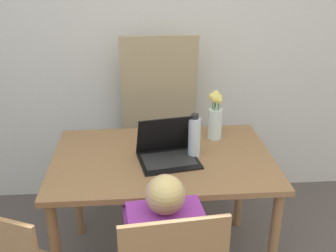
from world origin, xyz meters
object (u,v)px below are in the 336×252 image
object	(u,v)px
flower_vase	(215,117)
water_bottle	(194,137)
laptop	(167,149)
person_seated	(163,249)

from	to	relation	value
flower_vase	water_bottle	bearing A→B (deg)	-125.43
laptop	water_bottle	distance (m)	0.16
laptop	flower_vase	world-z (taller)	flower_vase
water_bottle	person_seated	bearing A→B (deg)	-109.67
flower_vase	water_bottle	size ratio (longest dim) A/B	1.19
laptop	flower_vase	distance (m)	0.38
laptop	water_bottle	world-z (taller)	water_bottle
person_seated	flower_vase	xyz separation A→B (m)	(0.35, 0.78, 0.26)
laptop	flower_vase	bearing A→B (deg)	28.55
person_seated	flower_vase	size ratio (longest dim) A/B	3.47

